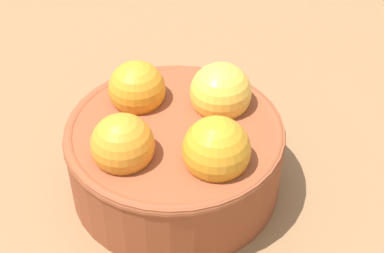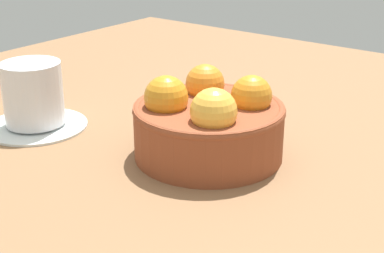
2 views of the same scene
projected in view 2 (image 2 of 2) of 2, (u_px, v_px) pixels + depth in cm
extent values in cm
cube|color=brown|center=(208.00, 168.00, 65.36)|extent=(115.51, 112.32, 3.21)
cylinder|color=brown|center=(209.00, 131.00, 63.65)|extent=(16.55, 16.55, 5.95)
torus|color=brown|center=(209.00, 109.00, 62.69)|extent=(16.75, 16.75, 1.00)
sphere|color=orange|center=(205.00, 84.00, 66.46)|extent=(4.55, 4.55, 4.55)
sphere|color=orange|center=(166.00, 98.00, 61.85)|extent=(4.84, 4.84, 4.84)
sphere|color=#F8B640|center=(214.00, 112.00, 57.87)|extent=(4.85, 4.85, 4.85)
sphere|color=orange|center=(251.00, 96.00, 62.47)|extent=(4.52, 4.52, 4.52)
cylinder|color=white|center=(36.00, 125.00, 72.54)|extent=(12.76, 12.76, 0.60)
cylinder|color=white|center=(33.00, 93.00, 70.98)|extent=(7.38, 7.38, 7.78)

